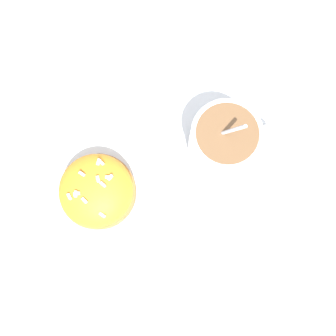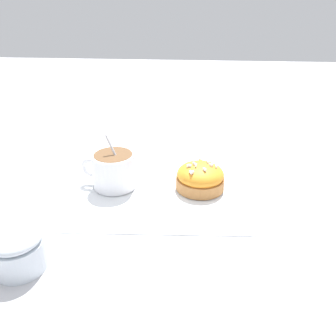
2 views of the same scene
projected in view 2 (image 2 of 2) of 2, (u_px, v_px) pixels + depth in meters
name	position (u px, v px, depth m)	size (l,w,h in m)	color
ground_plane	(157.00, 187.00, 0.61)	(3.00, 3.00, 0.00)	#B2B2B7
paper_napkin	(157.00, 186.00, 0.61)	(0.33, 0.30, 0.00)	white
coffee_cup	(113.00, 169.00, 0.60)	(0.10, 0.08, 0.10)	white
frosted_pastry	(200.00, 178.00, 0.59)	(0.09, 0.09, 0.05)	#B2753D
sugar_bowl	(18.00, 249.00, 0.41)	(0.07, 0.07, 0.06)	silver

